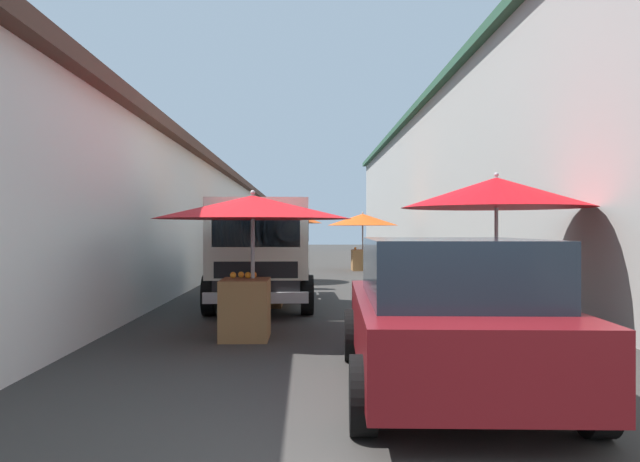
{
  "coord_description": "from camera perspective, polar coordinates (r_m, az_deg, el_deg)",
  "views": [
    {
      "loc": [
        -3.89,
        0.67,
        1.54
      ],
      "look_at": [
        8.19,
        0.4,
        1.5
      ],
      "focal_mm": 35.31,
      "sensor_mm": 36.0,
      "label": 1
    }
  ],
  "objects": [
    {
      "name": "ground",
      "position": [
        17.48,
        0.93,
        -4.89
      ],
      "size": [
        90.0,
        90.0,
        0.0
      ],
      "primitive_type": "plane",
      "color": "#33302D"
    },
    {
      "name": "building_left_whitewash",
      "position": [
        20.67,
        -19.38,
        1.09
      ],
      "size": [
        49.8,
        7.5,
        3.73
      ],
      "color": "silver",
      "rests_on": "ground"
    },
    {
      "name": "building_right_concrete",
      "position": [
        21.18,
        20.29,
        4.45
      ],
      "size": [
        49.8,
        7.5,
        6.23
      ],
      "color": "gray",
      "rests_on": "ground"
    },
    {
      "name": "fruit_stall_mid_lane",
      "position": [
        9.79,
        15.61,
        2.22
      ],
      "size": [
        2.86,
        2.86,
        2.39
      ],
      "color": "#9E9EA3",
      "rests_on": "ground"
    },
    {
      "name": "fruit_stall_near_right",
      "position": [
        9.02,
        -6.21,
        0.82
      ],
      "size": [
        2.84,
        2.84,
        2.1
      ],
      "color": "#9E9EA3",
      "rests_on": "ground"
    },
    {
      "name": "fruit_stall_far_right",
      "position": [
        18.21,
        -4.76,
        1.01
      ],
      "size": [
        2.24,
        2.24,
        2.38
      ],
      "color": "#9E9EA3",
      "rests_on": "ground"
    },
    {
      "name": "fruit_stall_near_left",
      "position": [
        23.56,
        3.87,
        0.49
      ],
      "size": [
        2.66,
        2.66,
        2.19
      ],
      "color": "#9E9EA3",
      "rests_on": "ground"
    },
    {
      "name": "fruit_stall_far_left",
      "position": [
        12.66,
        -4.74,
        0.11
      ],
      "size": [
        2.11,
        2.11,
        2.17
      ],
      "color": "#9E9EA3",
      "rests_on": "ground"
    },
    {
      "name": "hatchback_car",
      "position": [
        6.13,
        11.51,
        -7.36
      ],
      "size": [
        3.99,
        2.07,
        1.45
      ],
      "color": "#600F14",
      "rests_on": "ground"
    },
    {
      "name": "delivery_truck",
      "position": [
        11.99,
        -5.45,
        -2.22
      ],
      "size": [
        4.96,
        2.07,
        2.08
      ],
      "color": "black",
      "rests_on": "ground"
    },
    {
      "name": "vendor_by_crates",
      "position": [
        16.09,
        -2.48,
        -2.17
      ],
      "size": [
        0.54,
        0.41,
        1.55
      ],
      "color": "navy",
      "rests_on": "ground"
    },
    {
      "name": "parked_scooter",
      "position": [
        14.99,
        -8.15,
        -4.01
      ],
      "size": [
        1.69,
        0.35,
        1.14
      ],
      "color": "black",
      "rests_on": "ground"
    },
    {
      "name": "plastic_stool",
      "position": [
        19.01,
        7.08,
        -3.49
      ],
      "size": [
        0.3,
        0.3,
        0.43
      ],
      "color": "#1E8C3F",
      "rests_on": "ground"
    }
  ]
}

